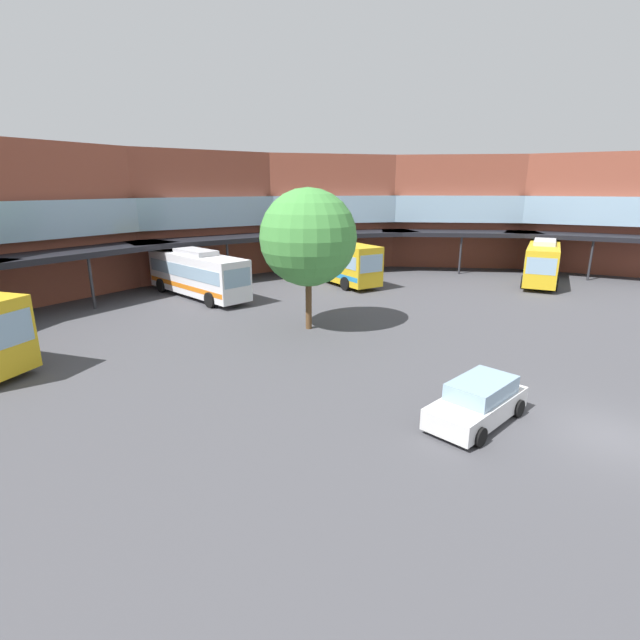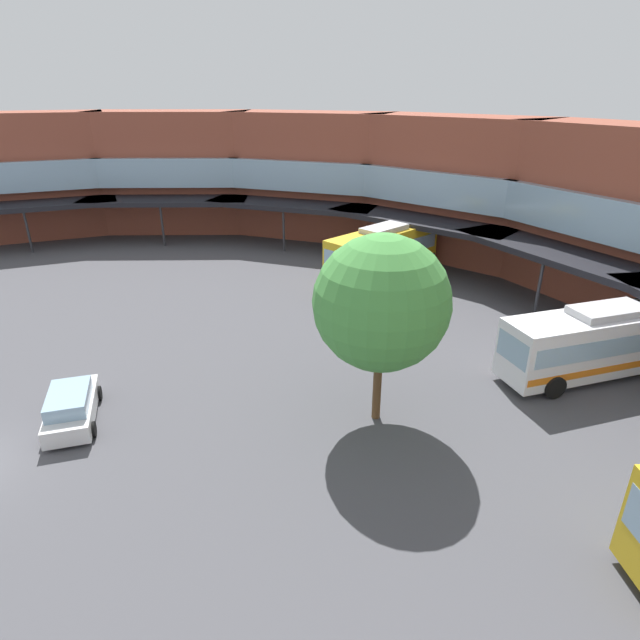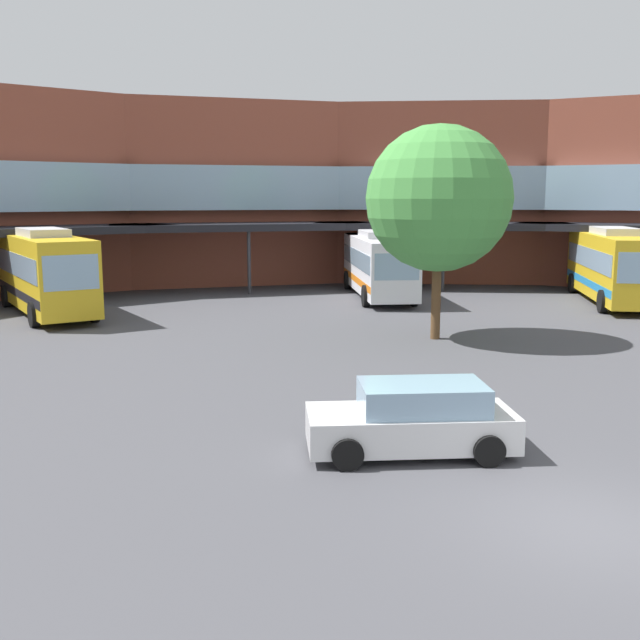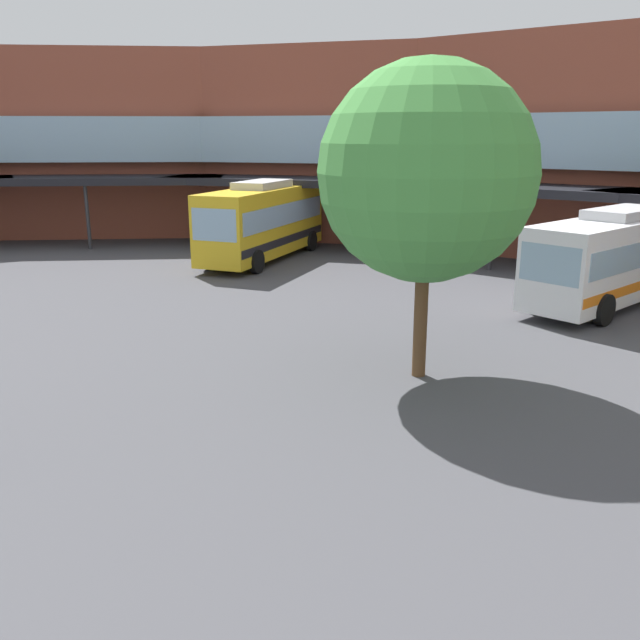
% 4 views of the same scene
% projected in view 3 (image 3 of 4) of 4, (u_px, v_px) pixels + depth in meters
% --- Properties ---
extents(ground_plane, '(124.58, 124.58, 0.00)m').
position_uv_depth(ground_plane, '(591.00, 527.00, 12.17)').
color(ground_plane, '#47474C').
extents(station_building, '(81.76, 44.33, 11.15)m').
position_uv_depth(station_building, '(281.00, 193.00, 32.72)').
color(station_building, brown).
rests_on(station_building, ground).
extents(bus_0, '(5.18, 10.32, 4.00)m').
position_uv_depth(bus_0, '(45.00, 271.00, 33.89)').
color(bus_0, gold).
rests_on(bus_0, ground).
extents(bus_1, '(4.36, 10.66, 3.61)m').
position_uv_depth(bus_1, '(378.00, 264.00, 39.71)').
color(bus_1, white).
rests_on(bus_1, ground).
extents(bus_2, '(6.80, 11.00, 3.88)m').
position_uv_depth(bus_2, '(613.00, 265.00, 37.69)').
color(bus_2, gold).
rests_on(bus_2, ground).
extents(parked_car, '(4.68, 2.71, 1.53)m').
position_uv_depth(parked_car, '(414.00, 420.00, 15.60)').
color(parked_car, silver).
rests_on(parked_car, ground).
extents(plaza_tree, '(5.51, 5.51, 8.12)m').
position_uv_depth(plaza_tree, '(439.00, 199.00, 27.42)').
color(plaza_tree, brown).
rests_on(plaza_tree, ground).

